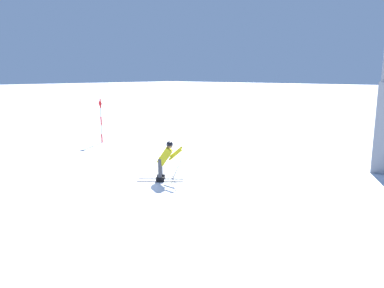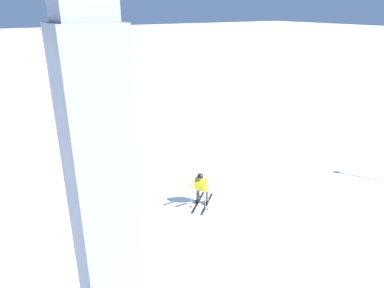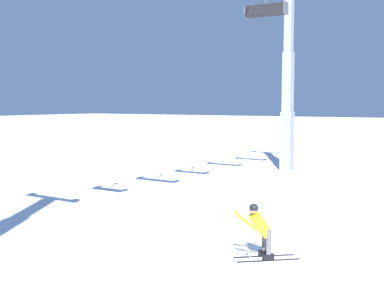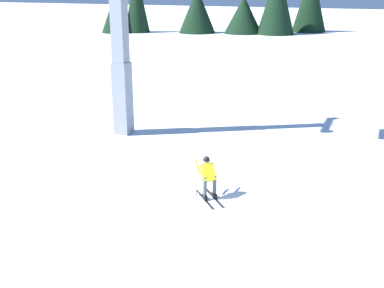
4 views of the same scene
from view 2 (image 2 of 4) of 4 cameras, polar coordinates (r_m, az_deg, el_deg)
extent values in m
plane|color=white|center=(13.73, 7.23, -9.47)|extent=(260.00, 260.00, 0.00)
cube|color=black|center=(13.57, 2.43, -9.68)|extent=(1.15, 1.29, 0.01)
cube|color=black|center=(13.53, 2.43, -9.37)|extent=(0.27, 0.28, 0.16)
cylinder|color=#4C4C51|center=(13.33, 2.46, -7.87)|extent=(0.13, 0.13, 0.65)
cube|color=black|center=(13.65, 0.97, -9.46)|extent=(1.15, 1.29, 0.01)
cube|color=black|center=(13.61, 0.97, -9.15)|extent=(0.27, 0.28, 0.16)
cylinder|color=#4C4C51|center=(13.41, 0.98, -7.66)|extent=(0.13, 0.13, 0.65)
cube|color=gold|center=(13.03, 1.54, -6.57)|extent=(0.68, 0.69, 0.64)
sphere|color=#997051|center=(12.71, 1.35, -5.42)|extent=(0.22, 0.22, 0.22)
sphere|color=black|center=(12.70, 1.35, -5.28)|extent=(0.23, 0.23, 0.23)
cylinder|color=gold|center=(12.61, 2.09, -7.12)|extent=(0.38, 0.42, 0.43)
cylinder|color=gray|center=(12.85, 2.22, -9.47)|extent=(0.42, 0.30, 1.11)
cylinder|color=black|center=(13.18, 2.59, -10.49)|extent=(0.07, 0.07, 0.01)
cylinder|color=gold|center=(12.72, 0.08, -6.84)|extent=(0.38, 0.42, 0.43)
cylinder|color=gray|center=(12.98, -0.17, -9.11)|extent=(0.24, 0.45, 1.11)
cylinder|color=black|center=(13.33, -0.13, -10.08)|extent=(0.07, 0.07, 0.01)
cube|color=gray|center=(3.84, -14.33, -8.12)|extent=(0.61, 0.61, 3.45)
camera|label=1|loc=(18.74, -39.88, 6.35)|focal=34.21mm
camera|label=3|loc=(11.84, 62.19, -5.64)|focal=45.53mm
camera|label=4|loc=(25.50, 24.23, 19.75)|focal=45.63mm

